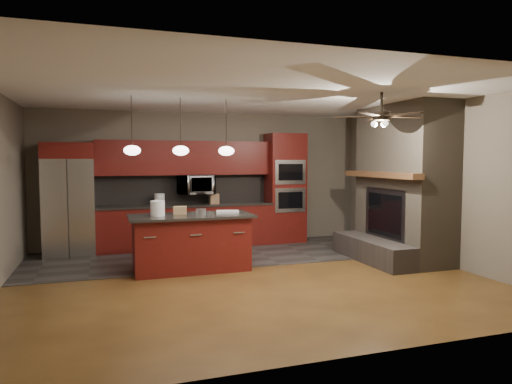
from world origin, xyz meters
name	(u,v)px	position (x,y,z in m)	size (l,w,h in m)	color
ground	(248,278)	(0.00, 0.00, 0.00)	(7.00, 7.00, 0.00)	brown
ceiling	(248,94)	(0.00, 0.00, 2.80)	(7.00, 6.00, 0.02)	white
back_wall	(206,179)	(0.00, 3.00, 1.40)	(7.00, 0.02, 2.80)	#706659
right_wall	(437,183)	(3.50, 0.00, 1.40)	(0.02, 6.00, 2.80)	#706659
slate_tile_patch	(220,254)	(0.00, 1.80, 0.01)	(7.00, 2.40, 0.01)	#393633
fireplace_column	(401,188)	(3.04, 0.40, 1.30)	(1.30, 2.10, 2.80)	brown
back_cabinetry	(186,204)	(-0.48, 2.74, 0.89)	(3.59, 0.64, 2.20)	#611412
oven_tower	(285,188)	(1.70, 2.69, 1.19)	(0.80, 0.63, 2.38)	#611412
microwave	(196,185)	(-0.27, 2.75, 1.30)	(0.73, 0.41, 0.50)	silver
refrigerator	(69,200)	(-2.71, 2.62, 1.07)	(0.92, 0.75, 2.13)	silver
kitchen_island	(191,242)	(-0.74, 0.74, 0.47)	(1.99, 0.91, 0.92)	#611412
white_bucket	(158,208)	(-1.27, 0.73, 1.04)	(0.23, 0.23, 0.24)	white
paint_can	(201,212)	(-0.61, 0.59, 0.97)	(0.16, 0.16, 0.11)	#B2B2B7
paint_tray	(228,212)	(-0.11, 0.80, 0.94)	(0.38, 0.26, 0.04)	silver
cardboard_box	(180,210)	(-0.90, 0.88, 0.98)	(0.20, 0.15, 0.13)	tan
counter_bucket	(160,199)	(-1.02, 2.70, 1.02)	(0.20, 0.20, 0.23)	white
counter_box	(214,199)	(0.09, 2.65, 1.00)	(0.19, 0.14, 0.21)	#9B7250
pendant_left	(132,150)	(-1.65, 0.70, 1.96)	(0.26, 0.26, 0.92)	black
pendant_center	(181,150)	(-0.90, 0.70, 1.96)	(0.26, 0.26, 0.92)	black
pendant_right	(226,151)	(-0.15, 0.70, 1.96)	(0.26, 0.26, 0.92)	black
ceiling_fan	(381,116)	(1.80, -0.80, 2.46)	(1.27, 1.33, 0.41)	black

